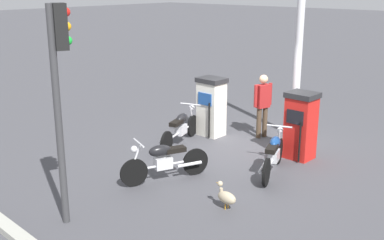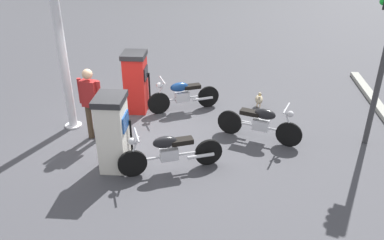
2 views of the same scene
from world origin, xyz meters
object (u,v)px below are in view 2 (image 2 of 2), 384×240
object	(u,v)px
motorcycle_extra	(261,122)
wandering_duck	(259,99)
fuel_pump_near	(113,132)
motorcycle_near_pump	(169,151)
attendant_person	(91,100)
fuel_pump_far	(136,82)
motorcycle_far_pump	(183,94)
canopy_support_pole	(59,33)

from	to	relation	value
motorcycle_extra	wandering_duck	distance (m)	1.78
fuel_pump_near	motorcycle_near_pump	distance (m)	1.16
attendant_person	wandering_duck	world-z (taller)	attendant_person
attendant_person	fuel_pump_far	bearing A→B (deg)	64.22
motorcycle_extra	attendant_person	size ratio (longest dim) A/B	1.09
motorcycle_extra	wandering_duck	size ratio (longest dim) A/B	3.69
fuel_pump_far	motorcycle_extra	distance (m)	3.38
fuel_pump_far	motorcycle_near_pump	bearing A→B (deg)	-68.07
motorcycle_near_pump	motorcycle_far_pump	world-z (taller)	motorcycle_far_pump
motorcycle_far_pump	wandering_duck	distance (m)	2.05
motorcycle_near_pump	wandering_duck	world-z (taller)	motorcycle_near_pump
canopy_support_pole	wandering_duck	bearing A→B (deg)	15.27
fuel_pump_far	attendant_person	bearing A→B (deg)	-115.78
motorcycle_far_pump	attendant_person	distance (m)	2.54
motorcycle_near_pump	attendant_person	xyz separation A→B (m)	(-1.84, 1.23, 0.52)
motorcycle_near_pump	motorcycle_far_pump	xyz separation A→B (m)	(0.09, 2.79, 0.00)
canopy_support_pole	motorcycle_far_pump	bearing A→B (deg)	20.76
fuel_pump_near	motorcycle_near_pump	bearing A→B (deg)	-5.07
fuel_pump_near	motorcycle_far_pump	bearing A→B (deg)	66.03
motorcycle_near_pump	motorcycle_far_pump	bearing A→B (deg)	88.18
motorcycle_extra	attendant_person	world-z (taller)	attendant_person
motorcycle_near_pump	fuel_pump_far	bearing A→B (deg)	111.93
motorcycle_near_pump	canopy_support_pole	distance (m)	3.62
attendant_person	canopy_support_pole	distance (m)	1.61
motorcycle_near_pump	attendant_person	bearing A→B (deg)	146.38
fuel_pump_near	attendant_person	size ratio (longest dim) A/B	0.93
fuel_pump_far	attendant_person	xyz separation A→B (m)	(-0.74, -1.52, 0.17)
fuel_pump_far	motorcycle_far_pump	bearing A→B (deg)	1.89
motorcycle_far_pump	attendant_person	bearing A→B (deg)	-141.02
fuel_pump_near	motorcycle_far_pump	xyz separation A→B (m)	(1.20, 2.69, -0.34)
motorcycle_near_pump	fuel_pump_near	bearing A→B (deg)	174.93
fuel_pump_far	canopy_support_pole	xyz separation A→B (m)	(-1.43, -0.95, 1.51)
fuel_pump_near	motorcycle_extra	distance (m)	3.29
motorcycle_far_pump	attendant_person	xyz separation A→B (m)	(-1.93, -1.56, 0.51)
wandering_duck	motorcycle_near_pump	bearing A→B (deg)	-124.56
fuel_pump_near	motorcycle_near_pump	xyz separation A→B (m)	(1.11, -0.10, -0.35)
fuel_pump_far	canopy_support_pole	world-z (taller)	canopy_support_pole
fuel_pump_far	motorcycle_far_pump	distance (m)	1.25
motorcycle_far_pump	wandering_duck	bearing A→B (deg)	7.72
fuel_pump_far	motorcycle_extra	bearing A→B (deg)	-25.38
fuel_pump_far	wandering_duck	xyz separation A→B (m)	(3.22, 0.31, -0.56)
motorcycle_far_pump	canopy_support_pole	world-z (taller)	canopy_support_pole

